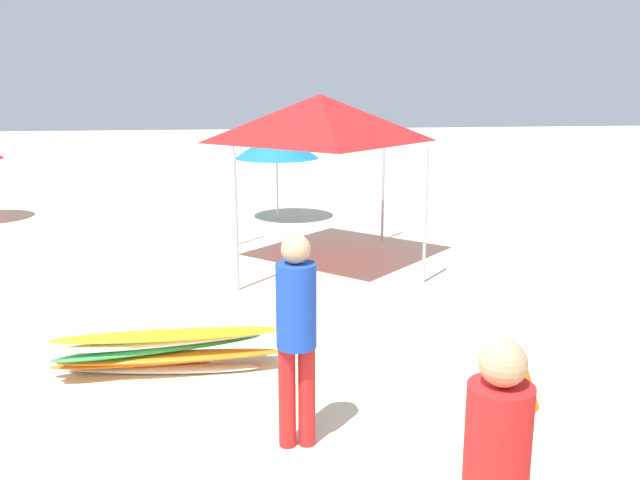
% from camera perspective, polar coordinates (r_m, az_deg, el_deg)
% --- Properties ---
extents(surfboard_pile, '(2.36, 0.66, 0.48)m').
position_cam_1_polar(surfboard_pile, '(7.06, -13.06, -9.17)').
color(surfboard_pile, white).
rests_on(surfboard_pile, ground).
extents(lifeguard_near_right, '(0.32, 0.32, 1.78)m').
position_cam_1_polar(lifeguard_near_right, '(5.32, -2.03, -7.39)').
color(lifeguard_near_right, red).
rests_on(lifeguard_near_right, ground).
extents(popup_canopy, '(2.79, 2.79, 2.73)m').
position_cam_1_polar(popup_canopy, '(10.75, -0.02, 10.33)').
color(popup_canopy, '#B2B2B7').
rests_on(popup_canopy, ground).
extents(beach_umbrella_mid, '(1.79, 1.79, 1.96)m').
position_cam_1_polar(beach_umbrella_mid, '(14.33, -3.71, 8.21)').
color(beach_umbrella_mid, beige).
rests_on(beach_umbrella_mid, ground).
extents(traffic_cone_near, '(0.42, 0.42, 0.59)m').
position_cam_1_polar(traffic_cone_near, '(6.50, 16.55, -10.96)').
color(traffic_cone_near, orange).
rests_on(traffic_cone_near, ground).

